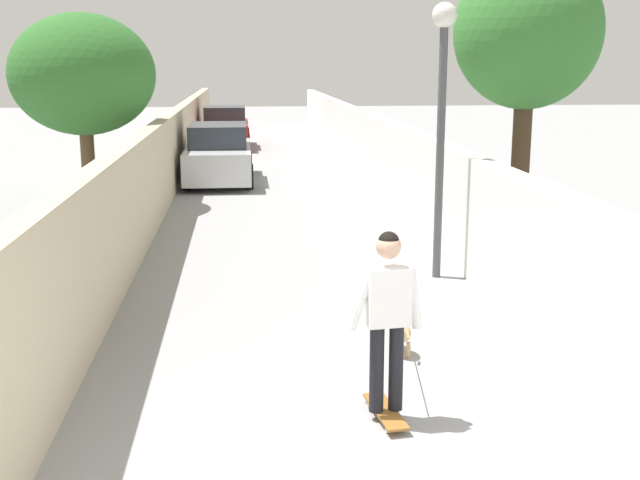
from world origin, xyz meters
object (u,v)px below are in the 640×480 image
object	(u,v)px
car_near	(219,155)
car_far	(225,129)
dog	(399,330)
lamp_post	(442,91)
skateboard	(385,412)
person_skateboarder	(387,308)
tree_left_mid	(83,75)
tree_right_near	(527,34)

from	to	relation	value
car_near	car_far	distance (m)	8.83
car_far	dog	bearing A→B (deg)	-174.00
lamp_post	skateboard	world-z (taller)	lamp_post
lamp_post	person_skateboarder	bearing A→B (deg)	161.31
tree_left_mid	dog	world-z (taller)	tree_left_mid
skateboard	person_skateboarder	bearing A→B (deg)	172.87
tree_left_mid	person_skateboarder	size ratio (longest dim) A/B	2.54
lamp_post	skateboard	xyz separation A→B (m)	(-4.78, 1.62, -2.68)
car_near	person_skateboarder	bearing A→B (deg)	-172.76
car_near	lamp_post	bearing A→B (deg)	-160.96
dog	car_near	size ratio (longest dim) A/B	0.44
car_far	tree_left_mid	bearing A→B (deg)	167.69
dog	car_far	xyz separation A→B (m)	(22.19, 2.33, 0.44)
person_skateboarder	car_far	xyz separation A→B (m)	(23.80, 1.90, -0.34)
skateboard	person_skateboarder	size ratio (longest dim) A/B	0.50
person_skateboarder	lamp_post	bearing A→B (deg)	-18.69
person_skateboarder	dog	bearing A→B (deg)	-14.89
skateboard	person_skateboarder	distance (m)	0.98
car_near	tree_left_mid	bearing A→B (deg)	143.49
tree_left_mid	person_skateboarder	world-z (taller)	tree_left_mid
lamp_post	tree_left_mid	bearing A→B (deg)	43.87
lamp_post	skateboard	bearing A→B (deg)	161.31
skateboard	tree_right_near	bearing A→B (deg)	-28.82
skateboard	tree_left_mid	bearing A→B (deg)	22.33
dog	car_near	world-z (taller)	car_near
skateboard	car_near	xyz separation A→B (m)	(14.98, 1.90, 0.65)
skateboard	car_far	bearing A→B (deg)	4.57
lamp_post	dog	xyz separation A→B (m)	(-3.16, 1.19, -2.48)
skateboard	person_skateboarder	world-z (taller)	person_skateboarder
lamp_post	car_near	distance (m)	10.98
tree_left_mid	car_far	size ratio (longest dim) A/B	1.03
dog	car_far	world-z (taller)	car_far
tree_left_mid	tree_right_near	bearing A→B (deg)	-125.13
person_skateboarder	car_near	size ratio (longest dim) A/B	0.38
tree_right_near	lamp_post	xyz separation A→B (m)	(-1.00, 1.57, -0.83)
dog	tree_left_mid	bearing A→B (deg)	27.66
tree_right_near	tree_left_mid	bearing A→B (deg)	54.87
tree_left_mid	skateboard	size ratio (longest dim) A/B	5.12
skateboard	car_far	distance (m)	23.89
lamp_post	car_near	xyz separation A→B (m)	(10.20, 3.52, -2.04)
dog	car_near	distance (m)	13.57
dog	person_skateboarder	bearing A→B (deg)	165.11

